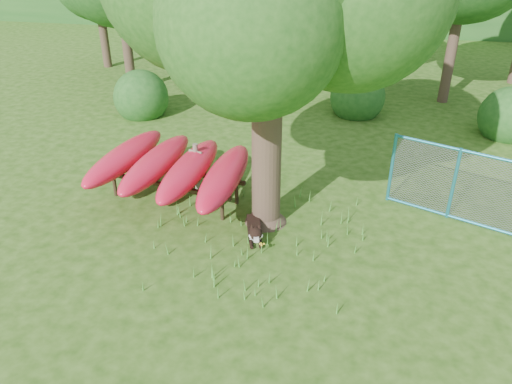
# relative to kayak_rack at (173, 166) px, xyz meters

# --- Properties ---
(ground) EXTENTS (80.00, 80.00, 0.00)m
(ground) POSITION_rel_kayak_rack_xyz_m (1.95, -2.24, -0.86)
(ground) COLOR #22450D
(ground) RESTS_ON ground
(wooden_post) EXTENTS (0.35, 0.17, 1.29)m
(wooden_post) POSITION_rel_kayak_rack_xyz_m (0.43, 0.37, -0.18)
(wooden_post) COLOR #605948
(wooden_post) RESTS_ON ground
(kayak_rack) EXTENTS (3.52, 3.77, 1.12)m
(kayak_rack) POSITION_rel_kayak_rack_xyz_m (0.00, 0.00, 0.00)
(kayak_rack) COLOR black
(kayak_rack) RESTS_ON ground
(husky_dog) EXTENTS (0.52, 1.14, 0.51)m
(husky_dog) POSITION_rel_kayak_rack_xyz_m (2.15, -1.18, -0.68)
(husky_dog) COLOR black
(husky_dog) RESTS_ON ground
(fence_section) EXTENTS (2.64, 1.16, 2.75)m
(fence_section) POSITION_rel_kayak_rack_xyz_m (6.13, 0.48, -0.03)
(fence_section) COLOR teal
(fence_section) RESTS_ON ground
(wildflower_clump) EXTENTS (0.11, 0.12, 0.25)m
(wildflower_clump) POSITION_rel_kayak_rack_xyz_m (2.39, -1.69, -0.66)
(wildflower_clump) COLOR #499530
(wildflower_clump) RESTS_ON ground
(shrub_left) EXTENTS (1.80, 1.80, 1.80)m
(shrub_left) POSITION_rel_kayak_rack_xyz_m (-3.05, 5.26, -0.86)
(shrub_left) COLOR #1A4D19
(shrub_left) RESTS_ON ground
(shrub_right) EXTENTS (1.80, 1.80, 1.80)m
(shrub_right) POSITION_rel_kayak_rack_xyz_m (8.45, 5.76, -0.86)
(shrub_right) COLOR #1A4D19
(shrub_right) RESTS_ON ground
(shrub_mid) EXTENTS (1.80, 1.80, 1.80)m
(shrub_mid) POSITION_rel_kayak_rack_xyz_m (3.95, 6.76, -0.86)
(shrub_mid) COLOR #1A4D19
(shrub_mid) RESTS_ON ground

